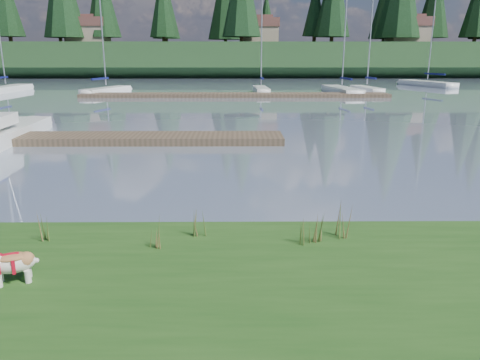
{
  "coord_description": "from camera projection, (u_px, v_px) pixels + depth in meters",
  "views": [
    {
      "loc": [
        2.07,
        -10.12,
        3.53
      ],
      "look_at": [
        2.16,
        -0.5,
        0.93
      ],
      "focal_mm": 35.0,
      "sensor_mm": 36.0,
      "label": 1
    }
  ],
  "objects": [
    {
      "name": "ground",
      "position": [
        211.0,
        97.0,
        39.64
      ],
      "size": [
        200.0,
        200.0,
        0.0
      ],
      "primitive_type": "plane",
      "color": "#808FA7",
      "rests_on": "ground"
    },
    {
      "name": "ridge",
      "position": [
        224.0,
        60.0,
        80.49
      ],
      "size": [
        200.0,
        20.0,
        5.0
      ],
      "primitive_type": "cube",
      "color": "#1A3419",
      "rests_on": "ground"
    },
    {
      "name": "bulldog",
      "position": [
        10.0,
        262.0,
        6.65
      ],
      "size": [
        0.83,
        0.53,
        0.49
      ],
      "rotation": [
        0.0,
        0.0,
        3.5
      ],
      "color": "silver",
      "rests_on": "bank"
    },
    {
      "name": "sailboat_main",
      "position": [
        0.0,
        131.0,
        19.46
      ],
      "size": [
        2.49,
        9.88,
        13.97
      ],
      "rotation": [
        0.0,
        0.0,
        1.63
      ],
      "color": "white",
      "rests_on": "ground"
    },
    {
      "name": "dock_near",
      "position": [
        89.0,
        139.0,
        19.29
      ],
      "size": [
        16.0,
        2.0,
        0.3
      ],
      "primitive_type": "cube",
      "color": "#4C3D2C",
      "rests_on": "ground"
    },
    {
      "name": "dock_far",
      "position": [
        235.0,
        95.0,
        39.61
      ],
      "size": [
        26.0,
        2.2,
        0.3
      ],
      "primitive_type": "cube",
      "color": "#4C3D2C",
      "rests_on": "ground"
    },
    {
      "name": "sailboat_bg_0",
      "position": [
        10.0,
        88.0,
        45.36
      ],
      "size": [
        2.15,
        8.36,
        11.96
      ],
      "rotation": [
        0.0,
        0.0,
        1.51
      ],
      "color": "white",
      "rests_on": "ground"
    },
    {
      "name": "sailboat_bg_1",
      "position": [
        110.0,
        90.0,
        43.19
      ],
      "size": [
        3.58,
        7.12,
        10.63
      ],
      "rotation": [
        0.0,
        0.0,
        1.24
      ],
      "color": "white",
      "rests_on": "ground"
    },
    {
      "name": "sailboat_bg_2",
      "position": [
        260.0,
        89.0,
        43.66
      ],
      "size": [
        1.44,
        5.97,
        9.13
      ],
      "rotation": [
        0.0,
        0.0,
        1.62
      ],
      "color": "white",
      "rests_on": "ground"
    },
    {
      "name": "sailboat_bg_3",
      "position": [
        339.0,
        89.0,
        43.75
      ],
      "size": [
        2.51,
        8.57,
        12.36
      ],
      "rotation": [
        0.0,
        0.0,
        1.67
      ],
      "color": "white",
      "rests_on": "ground"
    },
    {
      "name": "sailboat_bg_4",
      "position": [
        364.0,
        89.0,
        44.13
      ],
      "size": [
        2.05,
        6.07,
        9.02
      ],
      "rotation": [
        0.0,
        0.0,
        1.72
      ],
      "color": "white",
      "rests_on": "ground"
    },
    {
      "name": "sailboat_bg_5",
      "position": [
        422.0,
        83.0,
        53.33
      ],
      "size": [
        4.53,
        8.83,
        12.43
      ],
      "rotation": [
        0.0,
        0.0,
        1.91
      ],
      "color": "white",
      "rests_on": "ground"
    },
    {
      "name": "weed_0",
      "position": [
        156.0,
        235.0,
        7.87
      ],
      "size": [
        0.17,
        0.14,
        0.54
      ],
      "color": "#475B23",
      "rests_on": "bank"
    },
    {
      "name": "weed_1",
      "position": [
        199.0,
        224.0,
        8.4
      ],
      "size": [
        0.17,
        0.14,
        0.51
      ],
      "color": "#475B23",
      "rests_on": "bank"
    },
    {
      "name": "weed_2",
      "position": [
        321.0,
        227.0,
        8.1
      ],
      "size": [
        0.17,
        0.14,
        0.65
      ],
      "color": "#475B23",
      "rests_on": "bank"
    },
    {
      "name": "weed_3",
      "position": [
        43.0,
        225.0,
        8.18
      ],
      "size": [
        0.17,
        0.14,
        0.65
      ],
      "color": "#475B23",
      "rests_on": "bank"
    },
    {
      "name": "weed_4",
      "position": [
        306.0,
        233.0,
        8.03
      ],
      "size": [
        0.17,
        0.14,
        0.48
      ],
      "color": "#475B23",
      "rests_on": "bank"
    },
    {
      "name": "weed_5",
      "position": [
        343.0,
        223.0,
        8.33
      ],
      "size": [
        0.17,
        0.14,
        0.64
      ],
      "color": "#475B23",
      "rests_on": "bank"
    },
    {
      "name": "mud_lip",
      "position": [
        130.0,
        237.0,
        9.11
      ],
      "size": [
        60.0,
        0.5,
        0.14
      ],
      "primitive_type": "cube",
      "color": "#33281C",
      "rests_on": "ground"
    },
    {
      "name": "conifer_3",
      "position": [
        162.0,
        2.0,
        77.03
      ],
      "size": [
        4.84,
        4.84,
        12.25
      ],
      "color": "#382619",
      "rests_on": "ridge"
    },
    {
      "name": "conifer_5",
      "position": [
        315.0,
        7.0,
        75.55
      ],
      "size": [
        3.96,
        3.96,
        10.35
      ],
      "color": "#382619",
      "rests_on": "ridge"
    },
    {
      "name": "house_0",
      "position": [
        88.0,
        30.0,
        76.15
      ],
      "size": [
        6.3,
        5.3,
        4.65
      ],
      "color": "gray",
      "rests_on": "ridge"
    },
    {
      "name": "house_1",
      "position": [
        259.0,
        30.0,
        77.36
      ],
      "size": [
        6.3,
        5.3,
        4.65
      ],
      "color": "gray",
      "rests_on": "ridge"
    },
    {
      "name": "house_2",
      "position": [
        408.0,
        30.0,
        75.64
      ],
      "size": [
        6.3,
        5.3,
        4.65
      ],
      "color": "gray",
      "rests_on": "ridge"
    }
  ]
}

